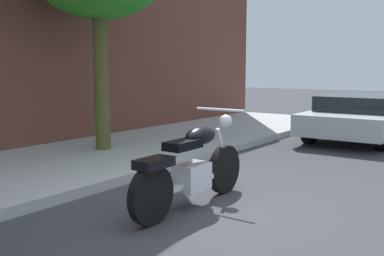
% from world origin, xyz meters
% --- Properties ---
extents(ground_plane, '(60.00, 60.00, 0.00)m').
position_xyz_m(ground_plane, '(0.00, 0.00, 0.00)').
color(ground_plane, '#38383D').
extents(sidewalk, '(18.64, 3.17, 0.14)m').
position_xyz_m(sidewalk, '(0.00, 3.21, 0.07)').
color(sidewalk, '#ABABAB').
rests_on(sidewalk, ground).
extents(motorcycle, '(2.12, 0.70, 1.14)m').
position_xyz_m(motorcycle, '(-0.00, 0.28, 0.47)').
color(motorcycle, black).
rests_on(motorcycle, ground).
extents(parked_car_silver, '(4.25, 1.86, 1.03)m').
position_xyz_m(parked_car_silver, '(6.52, 0.11, 0.55)').
color(parked_car_silver, black).
rests_on(parked_car_silver, ground).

